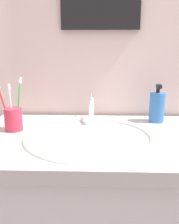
{
  "coord_description": "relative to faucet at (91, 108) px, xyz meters",
  "views": [
    {
      "loc": [
        -0.01,
        -0.97,
        1.21
      ],
      "look_at": [
        -0.04,
        0.01,
        0.95
      ],
      "focal_mm": 43.33,
      "sensor_mm": 36.0,
      "label": 1
    }
  ],
  "objects": [
    {
      "name": "soap_dispenser",
      "position": [
        0.29,
        -0.02,
        0.01
      ],
      "size": [
        0.07,
        0.07,
        0.17
      ],
      "color": "#3372BF",
      "rests_on": "vanity_counter"
    },
    {
      "name": "faucet",
      "position": [
        0.0,
        0.0,
        0.0
      ],
      "size": [
        0.02,
        0.15,
        0.11
      ],
      "color": "silver",
      "rests_on": "sink_basin"
    },
    {
      "name": "tiled_wall_back",
      "position": [
        0.04,
        0.12,
        0.28
      ],
      "size": [
        2.15,
        0.04,
        2.4
      ],
      "primitive_type": "cube",
      "color": "beige",
      "rests_on": "ground"
    },
    {
      "name": "toothbrush_red",
      "position": [
        -0.34,
        -0.16,
        0.06
      ],
      "size": [
        0.06,
        0.02,
        0.19
      ],
      "color": "red",
      "rests_on": "toothbrush_cup"
    },
    {
      "name": "toothbrush_white",
      "position": [
        -0.32,
        -0.15,
        0.05
      ],
      "size": [
        0.02,
        0.02,
        0.18
      ],
      "color": "white",
      "rests_on": "toothbrush_cup"
    },
    {
      "name": "toothbrush_cup",
      "position": [
        -0.31,
        -0.16,
        -0.01
      ],
      "size": [
        0.07,
        0.07,
        0.09
      ],
      "primitive_type": "cylinder",
      "color": "#D8334C",
      "rests_on": "vanity_counter"
    },
    {
      "name": "sink_basin",
      "position": [
        0.0,
        -0.23,
        -0.09
      ],
      "size": [
        0.49,
        0.49,
        0.1
      ],
      "color": "white",
      "rests_on": "vanity_counter"
    },
    {
      "name": "toothbrush_green",
      "position": [
        -0.29,
        -0.13,
        0.06
      ],
      "size": [
        0.03,
        0.04,
        0.2
      ],
      "color": "green",
      "rests_on": "toothbrush_cup"
    }
  ]
}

